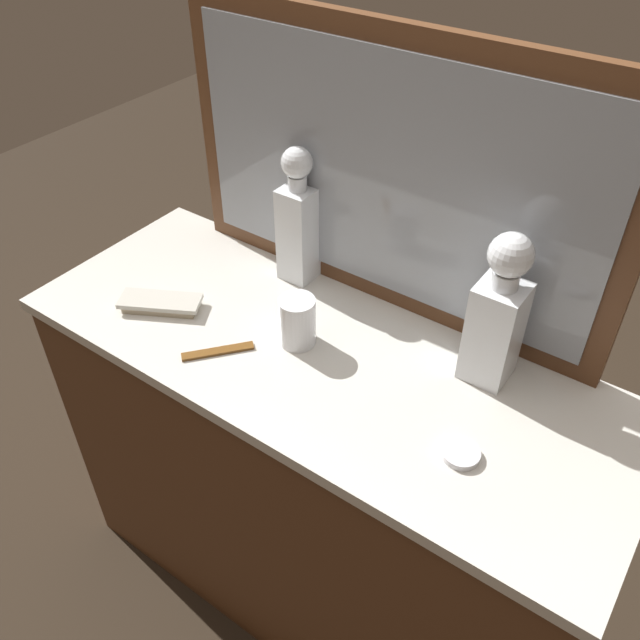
{
  "coord_description": "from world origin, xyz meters",
  "views": [
    {
      "loc": [
        0.55,
        -0.77,
        1.69
      ],
      "look_at": [
        0.0,
        0.0,
        0.91
      ],
      "focal_mm": 37.26,
      "sensor_mm": 36.0,
      "label": 1
    }
  ],
  "objects_px": {
    "crystal_decanter_far_left": "(299,228)",
    "crystal_tumbler_front": "(298,323)",
    "tortoiseshell_comb": "(218,351)",
    "porcelain_dish": "(461,454)",
    "silver_brush_far_right": "(161,303)",
    "crystal_decanter_left": "(496,323)"
  },
  "relations": [
    {
      "from": "crystal_decanter_far_left",
      "to": "crystal_tumbler_front",
      "type": "height_order",
      "value": "crystal_decanter_far_left"
    },
    {
      "from": "tortoiseshell_comb",
      "to": "porcelain_dish",
      "type": "bearing_deg",
      "value": 4.99
    },
    {
      "from": "crystal_tumbler_front",
      "to": "silver_brush_far_right",
      "type": "relative_size",
      "value": 0.58
    },
    {
      "from": "silver_brush_far_right",
      "to": "porcelain_dish",
      "type": "bearing_deg",
      "value": 0.79
    },
    {
      "from": "silver_brush_far_right",
      "to": "porcelain_dish",
      "type": "relative_size",
      "value": 2.8
    },
    {
      "from": "porcelain_dish",
      "to": "tortoiseshell_comb",
      "type": "height_order",
      "value": "porcelain_dish"
    },
    {
      "from": "silver_brush_far_right",
      "to": "porcelain_dish",
      "type": "height_order",
      "value": "silver_brush_far_right"
    },
    {
      "from": "crystal_tumbler_front",
      "to": "silver_brush_far_right",
      "type": "bearing_deg",
      "value": -164.2
    },
    {
      "from": "porcelain_dish",
      "to": "tortoiseshell_comb",
      "type": "bearing_deg",
      "value": -175.01
    },
    {
      "from": "crystal_decanter_left",
      "to": "crystal_tumbler_front",
      "type": "distance_m",
      "value": 0.37
    },
    {
      "from": "crystal_decanter_left",
      "to": "silver_brush_far_right",
      "type": "bearing_deg",
      "value": -161.44
    },
    {
      "from": "crystal_tumbler_front",
      "to": "porcelain_dish",
      "type": "height_order",
      "value": "crystal_tumbler_front"
    },
    {
      "from": "crystal_decanter_left",
      "to": "crystal_tumbler_front",
      "type": "xyz_separation_m",
      "value": [
        -0.34,
        -0.13,
        -0.08
      ]
    },
    {
      "from": "crystal_decanter_left",
      "to": "tortoiseshell_comb",
      "type": "height_order",
      "value": "crystal_decanter_left"
    },
    {
      "from": "tortoiseshell_comb",
      "to": "crystal_decanter_far_left",
      "type": "bearing_deg",
      "value": 94.7
    },
    {
      "from": "crystal_decanter_left",
      "to": "silver_brush_far_right",
      "type": "distance_m",
      "value": 0.68
    },
    {
      "from": "crystal_decanter_far_left",
      "to": "tortoiseshell_comb",
      "type": "xyz_separation_m",
      "value": [
        0.02,
        -0.29,
        -0.12
      ]
    },
    {
      "from": "crystal_decanter_left",
      "to": "porcelain_dish",
      "type": "bearing_deg",
      "value": -76.16
    },
    {
      "from": "crystal_decanter_far_left",
      "to": "tortoiseshell_comb",
      "type": "height_order",
      "value": "crystal_decanter_far_left"
    },
    {
      "from": "silver_brush_far_right",
      "to": "porcelain_dish",
      "type": "xyz_separation_m",
      "value": [
        0.68,
        0.01,
        -0.01
      ]
    },
    {
      "from": "crystal_tumbler_front",
      "to": "crystal_decanter_left",
      "type": "bearing_deg",
      "value": 20.89
    },
    {
      "from": "crystal_tumbler_front",
      "to": "silver_brush_far_right",
      "type": "distance_m",
      "value": 0.31
    }
  ]
}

